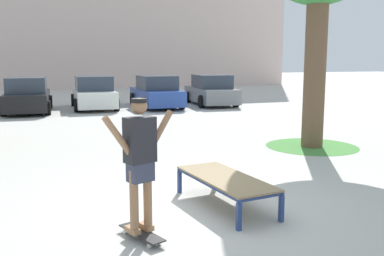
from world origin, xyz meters
name	(u,v)px	position (x,y,z in m)	size (l,w,h in m)	color
ground_plane	(190,204)	(0.00, 0.00, 0.00)	(120.00, 120.00, 0.00)	#B7B5AD
skate_box	(226,180)	(0.49, -0.25, 0.41)	(0.98, 1.98, 0.46)	navy
skateboard	(142,233)	(-1.02, -1.03, 0.08)	(0.45, 0.82, 0.09)	black
skater	(140,156)	(-1.02, -1.03, 1.07)	(0.97, 0.41, 1.69)	#8E6647
grass_patch_near_right	(312,146)	(4.54, 3.22, 0.00)	(2.37, 2.37, 0.01)	#47893D
car_black	(28,96)	(-2.45, 13.76, 0.69)	(2.12, 4.30, 1.50)	black
car_white	(94,94)	(0.41, 14.22, 0.69)	(2.03, 4.26, 1.50)	silver
car_blue	(156,93)	(3.27, 13.76, 0.69)	(1.98, 4.23, 1.50)	#28479E
car_grey	(211,91)	(6.13, 13.87, 0.69)	(2.21, 4.34, 1.50)	slate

